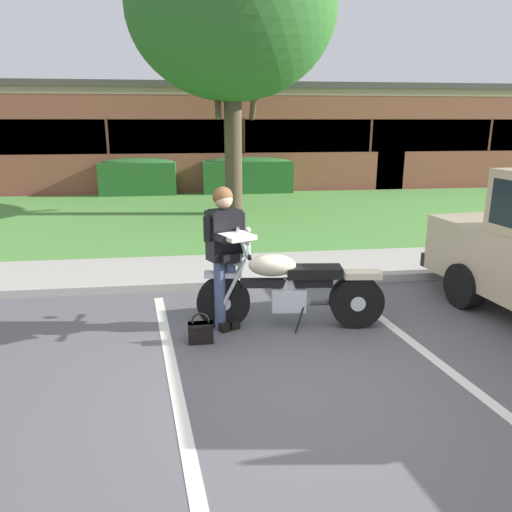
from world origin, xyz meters
TOP-DOWN VIEW (x-y plane):
  - ground_plane at (0.00, 0.00)m, footprint 140.00×140.00m
  - curb_strip at (0.00, 2.73)m, footprint 60.00×0.20m
  - concrete_walk at (0.00, 3.58)m, footprint 60.00×1.50m
  - grass_lawn at (0.00, 8.35)m, footprint 60.00×8.04m
  - stall_stripe_0 at (-1.29, 0.20)m, footprint 0.66×4.38m
  - stall_stripe_1 at (1.42, 0.20)m, footprint 0.66×4.38m
  - motorcycle at (0.17, 1.16)m, footprint 2.24×0.82m
  - rider_person at (-0.68, 1.23)m, footprint 0.58×0.66m
  - handbag at (-0.99, 0.86)m, footprint 0.28×0.13m
  - shade_tree at (0.05, 8.40)m, footprint 4.98×4.98m
  - hedge_left at (-2.75, 12.32)m, footprint 2.46×0.90m
  - hedge_center_left at (0.86, 12.32)m, footprint 3.00×0.90m
  - brick_building at (0.77, 18.57)m, footprint 26.49×12.07m

SIDE VIEW (x-z plane):
  - ground_plane at x=0.00m, z-range 0.00..0.00m
  - stall_stripe_0 at x=-1.29m, z-range 0.00..0.01m
  - stall_stripe_1 at x=1.42m, z-range 0.00..0.01m
  - grass_lawn at x=0.00m, z-range 0.00..0.06m
  - concrete_walk at x=0.00m, z-range 0.00..0.08m
  - curb_strip at x=0.00m, z-range 0.00..0.12m
  - handbag at x=-0.99m, z-range -0.04..0.32m
  - motorcycle at x=0.17m, z-range -0.14..1.12m
  - hedge_center_left at x=0.86m, z-range 0.03..1.27m
  - hedge_left at x=-2.75m, z-range 0.03..1.27m
  - rider_person at x=-0.68m, z-range 0.15..1.86m
  - brick_building at x=0.77m, z-range 0.00..3.67m
  - shade_tree at x=0.05m, z-range 1.40..8.49m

